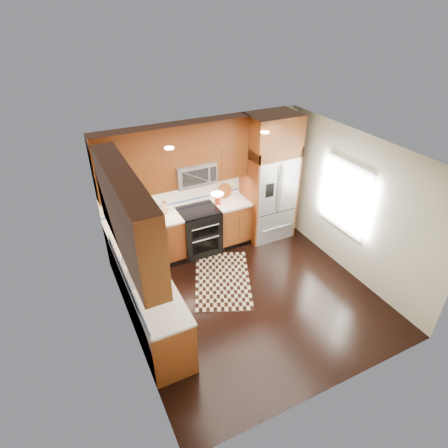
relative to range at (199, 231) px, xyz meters
name	(u,v)px	position (x,y,z in m)	size (l,w,h in m)	color
ground	(251,297)	(0.25, -1.67, -0.47)	(4.00, 4.00, 0.00)	black
wall_back	(203,184)	(0.25, 0.33, 0.83)	(4.00, 0.02, 2.60)	beige
wall_left	(126,270)	(-1.75, -1.67, 0.83)	(0.02, 4.00, 2.60)	beige
wall_right	(353,206)	(2.25, -1.67, 0.83)	(0.02, 4.00, 2.60)	beige
window	(345,197)	(2.23, -1.47, 0.93)	(0.04, 1.10, 1.30)	white
base_cabinets	(164,267)	(-0.98, -0.77, -0.02)	(2.85, 3.00, 0.90)	brown
countertop	(168,239)	(-0.84, -0.65, 0.45)	(2.86, 3.01, 0.04)	beige
upper_cabinets	(157,179)	(-0.90, -0.58, 1.56)	(2.85, 3.00, 1.15)	brown
range	(199,231)	(0.00, 0.00, 0.00)	(0.76, 0.67, 0.95)	black
microwave	(194,173)	(0.00, 0.13, 1.19)	(0.76, 0.40, 0.42)	#B2B2B7
refrigerator	(269,178)	(1.55, -0.04, 0.83)	(0.98, 0.75, 2.60)	#B2B2B7
sink_faucet	(143,273)	(-1.48, -1.44, 0.52)	(0.54, 0.44, 0.37)	#B2B2B7
rug	(223,279)	(0.01, -1.04, -0.46)	(0.98, 1.63, 0.01)	black
knife_block	(165,208)	(-0.60, 0.19, 0.58)	(0.12, 0.15, 0.26)	#A97352
utensil_crock	(218,199)	(0.44, 0.05, 0.58)	(0.14, 0.14, 0.31)	#B52C16
cutting_board	(225,197)	(0.69, 0.24, 0.48)	(0.31, 0.31, 0.02)	brown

